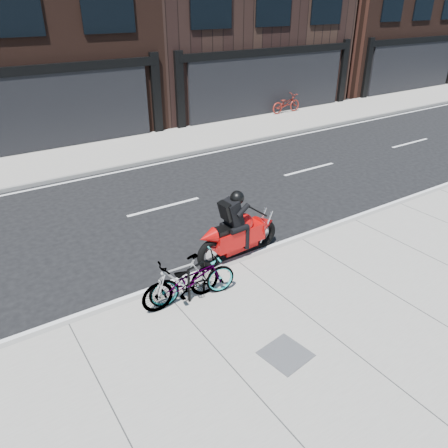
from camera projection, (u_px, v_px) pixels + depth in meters
ground at (197, 233)px, 11.85m from camera, size 120.00×120.00×0.00m
sidewalk_near at (332, 338)px, 8.11m from camera, size 60.00×6.00×0.13m
sidewalk_far at (100, 155)px, 17.57m from camera, size 60.00×3.50×0.13m
bike_rack at (196, 278)px, 8.91m from camera, size 0.46×0.16×0.79m
bicycle_front at (192, 279)px, 8.86m from camera, size 1.92×0.91×0.97m
bicycle_rear at (181, 281)px, 8.72m from camera, size 1.75×0.53×1.04m
motorcycle at (242, 230)px, 10.50m from camera, size 2.39×0.58×1.78m
bicycle_far at (286, 103)px, 23.50m from camera, size 1.86×0.68×0.97m
utility_grate at (286, 354)px, 7.64m from camera, size 0.85×0.85×0.02m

